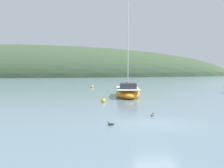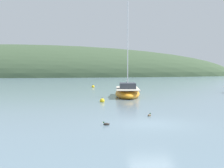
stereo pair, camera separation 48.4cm
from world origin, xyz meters
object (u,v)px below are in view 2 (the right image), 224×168
Objects in this scene: mooring_buoy_channel at (93,87)px; duck_trailing at (106,124)px; mooring_buoy_inner at (102,101)px; mooring_buoy_outer at (128,91)px; sailboat_grey_yawl at (127,92)px; duck_lead at (149,115)px.

mooring_buoy_channel reaches higher than duck_trailing.
mooring_buoy_inner reaches higher than duck_trailing.
mooring_buoy_inner is 1.00× the size of mooring_buoy_outer.
duck_trailing is (-1.15, -32.98, -0.07)m from mooring_buoy_channel.
mooring_buoy_outer is 9.44m from mooring_buoy_channel.
mooring_buoy_outer reaches higher than duck_trailing.
sailboat_grey_yawl is at bearing 77.11° from duck_trailing.
mooring_buoy_inner is (-3.14, -5.18, -0.32)m from sailboat_grey_yawl.
mooring_buoy_inner is at bearing 104.91° from duck_lead.
mooring_buoy_outer is 1.27× the size of duck_trailing.
mooring_buoy_channel is at bearing 88.00° from duck_trailing.
sailboat_grey_yawl is 19.01× the size of mooring_buoy_channel.
mooring_buoy_inner is 1.27× the size of duck_trailing.
duck_trailing is (-3.92, -17.13, -0.39)m from sailboat_grey_yawl.
sailboat_grey_yawl reaches higher than mooring_buoy_channel.
duck_lead is (-1.98, -21.32, -0.07)m from mooring_buoy_outer.
mooring_buoy_inner is at bearing -109.20° from mooring_buoy_outer.
mooring_buoy_outer is at bearing 80.65° from sailboat_grey_yawl.
duck_trailing is at bearing -135.39° from duck_lead.
duck_trailing is at bearing -93.73° from mooring_buoy_inner.
duck_lead is at bearing -95.31° from mooring_buoy_outer.
mooring_buoy_channel is 1.27× the size of duck_trailing.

